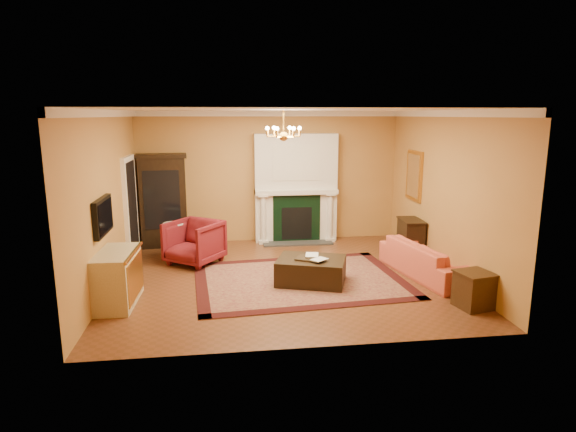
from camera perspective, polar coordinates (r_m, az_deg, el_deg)
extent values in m
cube|color=brown|center=(8.89, -0.50, -7.31)|extent=(6.00, 5.50, 0.02)
cube|color=white|center=(8.39, -0.54, 12.55)|extent=(6.00, 5.50, 0.02)
cube|color=#B88442|center=(11.23, -2.24, 4.66)|extent=(6.00, 0.02, 3.00)
cube|color=#B88442|center=(5.84, 2.79, -2.15)|extent=(6.00, 0.02, 3.00)
cube|color=#B88442|center=(8.68, -20.66, 1.75)|extent=(0.02, 5.50, 3.00)
cube|color=#B88442|center=(9.36, 18.11, 2.62)|extent=(0.02, 5.50, 3.00)
cube|color=silver|center=(11.17, 0.92, 3.33)|extent=(1.90, 0.32, 2.50)
cube|color=silver|center=(10.92, 1.06, 6.31)|extent=(1.10, 0.01, 0.80)
cube|color=black|center=(11.13, 1.04, -0.37)|extent=(1.10, 0.02, 1.10)
cube|color=black|center=(11.14, 1.04, -0.87)|extent=(0.70, 0.02, 0.75)
cube|color=#333333|center=(11.14, 1.12, -3.16)|extent=(1.60, 0.50, 0.04)
cube|color=silver|center=(11.12, 0.97, 2.93)|extent=(1.90, 0.44, 0.10)
cylinder|color=silver|center=(11.02, -2.97, -0.29)|extent=(0.14, 0.14, 1.18)
cylinder|color=silver|center=(11.25, 4.98, -0.07)|extent=(0.14, 0.14, 1.18)
cube|color=silver|center=(11.09, -2.28, 12.03)|extent=(6.00, 0.08, 0.12)
cube|color=silver|center=(8.55, -21.04, 11.30)|extent=(0.08, 5.50, 0.12)
cube|color=silver|center=(9.23, 18.41, 11.46)|extent=(0.08, 5.50, 0.12)
cube|color=white|center=(10.39, -18.14, 0.96)|extent=(0.08, 1.05, 2.10)
cube|color=black|center=(10.38, -17.94, 0.81)|extent=(0.02, 0.85, 1.95)
cube|color=black|center=(8.12, -21.10, -0.02)|extent=(0.08, 0.95, 0.58)
cube|color=black|center=(8.11, -20.79, -0.01)|extent=(0.01, 0.85, 0.48)
cube|color=gold|center=(10.59, 14.73, 4.66)|extent=(0.05, 0.76, 1.05)
cube|color=white|center=(10.58, 14.59, 4.66)|extent=(0.01, 0.62, 0.90)
cylinder|color=gold|center=(8.39, -0.54, 11.12)|extent=(0.03, 0.03, 0.40)
sphere|color=gold|center=(8.40, -0.53, 9.41)|extent=(0.16, 0.16, 0.16)
sphere|color=#FFE5B2|center=(8.43, 1.39, 10.37)|extent=(0.07, 0.07, 0.07)
sphere|color=#FFE5B2|center=(8.65, 0.20, 10.41)|extent=(0.07, 0.07, 0.07)
sphere|color=#FFE5B2|center=(8.62, -1.67, 10.40)|extent=(0.07, 0.07, 0.07)
sphere|color=#FFE5B2|center=(8.37, -2.47, 10.35)|extent=(0.07, 0.07, 0.07)
sphere|color=#FFE5B2|center=(8.14, -1.32, 10.31)|extent=(0.07, 0.07, 0.07)
sphere|color=#FFE5B2|center=(8.17, 0.67, 10.32)|extent=(0.07, 0.07, 0.07)
cube|color=#4E101F|center=(8.72, 1.41, -7.57)|extent=(3.89, 3.05, 0.01)
cube|color=black|center=(11.08, -14.55, 1.54)|extent=(1.03, 0.55, 1.99)
imported|color=maroon|center=(9.74, -11.07, -2.82)|extent=(1.26, 1.25, 0.96)
cylinder|color=black|center=(10.28, -13.26, -4.77)|extent=(0.29, 0.29, 0.04)
cylinder|color=black|center=(10.19, -13.35, -2.85)|extent=(0.06, 0.06, 0.67)
cylinder|color=silver|center=(10.11, -13.45, -0.90)|extent=(0.42, 0.42, 0.03)
cube|color=#C6B391|center=(8.01, -19.58, -6.94)|extent=(0.58, 1.15, 0.85)
imported|color=#D05E42|center=(9.21, 16.30, -4.34)|extent=(1.02, 2.21, 0.83)
cube|color=#35220E|center=(7.99, 21.15, -8.27)|extent=(0.55, 0.55, 0.54)
cube|color=black|center=(10.34, 14.32, -2.64)|extent=(0.44, 0.71, 0.77)
cube|color=black|center=(8.52, 2.76, -6.47)|extent=(1.37, 1.17, 0.43)
cube|color=black|center=(8.41, 2.51, -5.06)|extent=(0.54, 0.50, 0.03)
imported|color=gray|center=(8.47, 2.10, -3.77)|extent=(0.22, 0.08, 0.30)
imported|color=gray|center=(8.30, 3.20, -4.19)|extent=(0.14, 0.17, 0.28)
cylinder|color=gray|center=(11.02, -2.78, 3.32)|extent=(0.10, 0.10, 0.08)
cone|color=#103B18|center=(10.99, -2.79, 4.35)|extent=(0.15, 0.15, 0.32)
cylinder|color=gray|center=(11.22, 4.25, 3.46)|extent=(0.11, 0.11, 0.09)
cone|color=#103B18|center=(11.19, 4.27, 4.53)|extent=(0.16, 0.16, 0.33)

